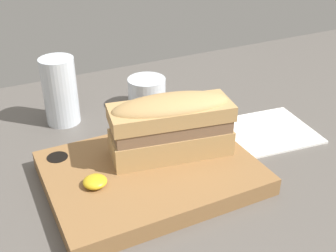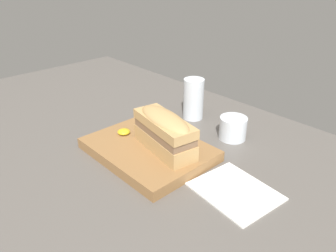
# 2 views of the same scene
# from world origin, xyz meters

# --- Properties ---
(dining_table) EXTENTS (1.89, 1.04, 0.02)m
(dining_table) POSITION_xyz_m (0.00, 0.00, 0.01)
(dining_table) COLOR #56514C
(dining_table) RESTS_ON ground
(serving_board) EXTENTS (0.31, 0.23, 0.03)m
(serving_board) POSITION_xyz_m (-0.05, 0.06, 0.03)
(serving_board) COLOR olive
(serving_board) RESTS_ON dining_table
(sandwich) EXTENTS (0.20, 0.10, 0.10)m
(sandwich) POSITION_xyz_m (-0.01, 0.08, 0.10)
(sandwich) COLOR tan
(sandwich) RESTS_ON serving_board
(mustard_dollop) EXTENTS (0.03, 0.03, 0.01)m
(mustard_dollop) POSITION_xyz_m (-0.14, 0.05, 0.05)
(mustard_dollop) COLOR gold
(mustard_dollop) RESTS_ON serving_board
(water_glass) EXTENTS (0.06, 0.06, 0.13)m
(water_glass) POSITION_xyz_m (-0.13, 0.31, 0.08)
(water_glass) COLOR silver
(water_glass) RESTS_ON dining_table
(wine_glass) EXTENTS (0.08, 0.08, 0.06)m
(wine_glass) POSITION_xyz_m (0.04, 0.29, 0.05)
(wine_glass) COLOR silver
(wine_glass) RESTS_ON dining_table
(napkin) EXTENTS (0.19, 0.16, 0.00)m
(napkin) POSITION_xyz_m (0.20, 0.10, 0.02)
(napkin) COLOR white
(napkin) RESTS_ON dining_table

